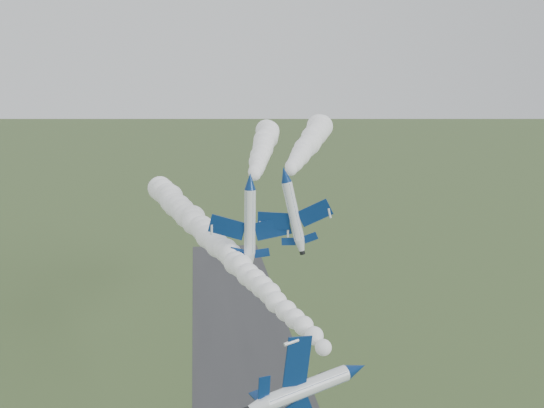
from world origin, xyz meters
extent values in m
cylinder|color=white|center=(4.90, -7.14, 33.01)|extent=(4.65, 8.83, 1.73)
cone|color=navy|center=(6.81, -12.33, 33.01)|extent=(2.42, 2.75, 1.73)
cone|color=white|center=(3.07, -2.14, 33.01)|extent=(2.28, 2.36, 1.73)
cylinder|color=black|center=(2.71, -1.16, 33.01)|extent=(1.04, 0.89, 0.88)
ellipsoid|color=black|center=(6.23, -9.05, 33.08)|extent=(2.12, 3.22, 1.16)
cube|color=navy|center=(4.13, -6.53, 36.11)|extent=(1.51, 2.59, 4.79)
cube|color=navy|center=(4.80, -6.28, 29.88)|extent=(1.51, 2.59, 4.79)
cube|color=navy|center=(3.21, -3.09, 34.67)|extent=(0.72, 1.20, 2.09)
cube|color=navy|center=(3.57, -2.96, 31.35)|extent=(0.72, 1.20, 2.09)
cube|color=navy|center=(4.74, -2.79, 33.17)|extent=(2.73, 2.36, 0.39)
cylinder|color=white|center=(-2.59, 23.45, 46.88)|extent=(3.34, 9.39, 1.67)
cone|color=navy|center=(-3.66, 17.72, 46.88)|extent=(2.09, 2.69, 1.67)
cone|color=white|center=(-1.56, 28.97, 46.88)|extent=(2.01, 2.25, 1.67)
cylinder|color=black|center=(-1.36, 30.05, 46.88)|extent=(0.95, 0.80, 0.85)
ellipsoid|color=black|center=(-3.02, 21.11, 47.50)|extent=(1.68, 3.32, 1.11)
cube|color=navy|center=(-5.68, 24.92, 46.76)|extent=(5.46, 3.53, 0.22)
cube|color=navy|center=(0.81, 23.71, 46.67)|extent=(5.46, 3.53, 0.22)
cube|color=navy|center=(-3.47, 28.32, 46.90)|extent=(2.39, 1.59, 0.14)
cube|color=navy|center=(-0.01, 27.67, 46.86)|extent=(2.39, 1.59, 0.14)
cube|color=navy|center=(-1.77, 27.73, 48.31)|extent=(0.48, 1.76, 2.42)
cylinder|color=white|center=(2.22, 22.35, 47.92)|extent=(4.17, 8.61, 1.81)
cone|color=navy|center=(0.69, 17.25, 47.92)|extent=(2.37, 2.64, 1.81)
cone|color=white|center=(3.70, 27.26, 47.92)|extent=(2.25, 2.25, 1.81)
cylinder|color=black|center=(3.99, 28.23, 47.92)|extent=(1.05, 0.84, 0.91)
ellipsoid|color=black|center=(1.48, 20.31, 48.47)|extent=(1.99, 3.12, 1.20)
cube|color=navy|center=(-0.33, 23.96, 47.10)|extent=(5.04, 3.62, 1.17)
cube|color=navy|center=(5.30, 22.27, 48.44)|extent=(5.04, 3.62, 1.17)
cube|color=navy|center=(1.94, 26.85, 47.56)|extent=(2.22, 1.63, 0.55)
cube|color=navy|center=(4.94, 25.94, 48.28)|extent=(2.22, 1.63, 0.55)
cube|color=navy|center=(3.10, 26.25, 49.19)|extent=(1.05, 1.72, 2.18)
camera|label=1|loc=(-10.20, -60.74, 60.76)|focal=40.00mm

